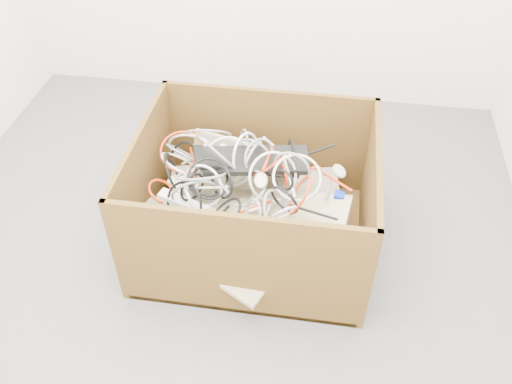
# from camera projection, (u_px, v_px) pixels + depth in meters

# --- Properties ---
(ground) EXTENTS (3.00, 3.00, 0.00)m
(ground) POSITION_uv_depth(u_px,v_px,m) (217.00, 259.00, 2.60)
(ground) COLOR #555558
(ground) RESTS_ON ground
(room_shell) EXTENTS (3.04, 3.04, 2.50)m
(room_shell) POSITION_uv_depth(u_px,v_px,m) (198.00, 6.00, 1.75)
(room_shell) COLOR silver
(room_shell) RESTS_ON ground
(cardboard_box) EXTENTS (1.06, 0.88, 0.59)m
(cardboard_box) POSITION_uv_depth(u_px,v_px,m) (253.00, 216.00, 2.58)
(cardboard_box) COLOR #3D240F
(cardboard_box) RESTS_ON ground
(keyboard_pile) EXTENTS (1.07, 0.87, 0.37)m
(keyboard_pile) POSITION_uv_depth(u_px,v_px,m) (255.00, 196.00, 2.51)
(keyboard_pile) COLOR tan
(keyboard_pile) RESTS_ON cardboard_box
(mice_scatter) EXTENTS (0.86, 0.53, 0.20)m
(mice_scatter) POSITION_uv_depth(u_px,v_px,m) (241.00, 183.00, 2.46)
(mice_scatter) COLOR beige
(mice_scatter) RESTS_ON keyboard_pile
(power_strip_left) EXTENTS (0.25, 0.29, 0.13)m
(power_strip_left) POSITION_uv_depth(u_px,v_px,m) (203.00, 170.00, 2.52)
(power_strip_left) COLOR white
(power_strip_left) RESTS_ON keyboard_pile
(power_strip_right) EXTENTS (0.31, 0.12, 0.10)m
(power_strip_right) POSITION_uv_depth(u_px,v_px,m) (190.00, 207.00, 2.40)
(power_strip_right) COLOR white
(power_strip_right) RESTS_ON keyboard_pile
(vga_plug) EXTENTS (0.05, 0.05, 0.03)m
(vga_plug) POSITION_uv_depth(u_px,v_px,m) (339.00, 195.00, 2.39)
(vga_plug) COLOR #0C21BA
(vga_plug) RESTS_ON keyboard_pile
(cable_tangle) EXTENTS (0.94, 0.79, 0.40)m
(cable_tangle) POSITION_uv_depth(u_px,v_px,m) (229.00, 173.00, 2.44)
(cable_tangle) COLOR black
(cable_tangle) RESTS_ON keyboard_pile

